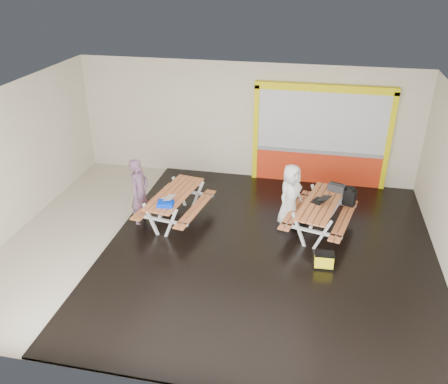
% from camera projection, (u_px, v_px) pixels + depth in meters
% --- Properties ---
extents(room, '(10.02, 8.02, 3.52)m').
position_uv_depth(room, '(216.00, 180.00, 10.06)').
color(room, beige).
rests_on(room, ground).
extents(deck, '(7.50, 7.98, 0.05)m').
position_uv_depth(deck, '(269.00, 252.00, 10.62)').
color(deck, black).
rests_on(deck, room).
extents(kiosk, '(3.88, 0.16, 3.00)m').
position_uv_depth(kiosk, '(320.00, 138.00, 13.22)').
color(kiosk, red).
rests_on(kiosk, room).
extents(picnic_table_left, '(1.71, 2.27, 0.83)m').
position_uv_depth(picnic_table_left, '(175.00, 200.00, 11.60)').
color(picnic_table_left, '#B86433').
rests_on(picnic_table_left, deck).
extents(picnic_table_right, '(1.88, 2.39, 0.85)m').
position_uv_depth(picnic_table_right, '(320.00, 209.00, 11.14)').
color(picnic_table_right, '#B86433').
rests_on(picnic_table_right, deck).
extents(person_left, '(0.52, 0.70, 1.77)m').
position_uv_depth(person_left, '(140.00, 192.00, 11.45)').
color(person_left, '#66485E').
rests_on(person_left, deck).
extents(person_right, '(0.82, 0.92, 1.59)m').
position_uv_depth(person_right, '(290.00, 195.00, 11.30)').
color(person_right, white).
rests_on(person_right, deck).
extents(laptop_left, '(0.44, 0.41, 0.16)m').
position_uv_depth(laptop_left, '(166.00, 200.00, 11.08)').
color(laptop_left, silver).
rests_on(laptop_left, picnic_table_left).
extents(laptop_right, '(0.52, 0.50, 0.17)m').
position_uv_depth(laptop_right, '(321.00, 200.00, 11.03)').
color(laptop_right, black).
rests_on(laptop_right, picnic_table_right).
extents(blue_pouch, '(0.40, 0.30, 0.11)m').
position_uv_depth(blue_pouch, '(166.00, 204.00, 10.89)').
color(blue_pouch, '#002DDE').
rests_on(blue_pouch, picnic_table_left).
extents(toolbox, '(0.46, 0.33, 0.24)m').
position_uv_depth(toolbox, '(337.00, 188.00, 11.53)').
color(toolbox, black).
rests_on(toolbox, picnic_table_right).
extents(backpack, '(0.34, 0.29, 0.49)m').
position_uv_depth(backpack, '(350.00, 196.00, 11.47)').
color(backpack, black).
rests_on(backpack, picnic_table_right).
extents(dark_case, '(0.48, 0.43, 0.15)m').
position_uv_depth(dark_case, '(296.00, 222.00, 11.62)').
color(dark_case, black).
rests_on(dark_case, deck).
extents(fluke_bag, '(0.43, 0.30, 0.36)m').
position_uv_depth(fluke_bag, '(324.00, 260.00, 9.99)').
color(fluke_bag, black).
rests_on(fluke_bag, deck).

